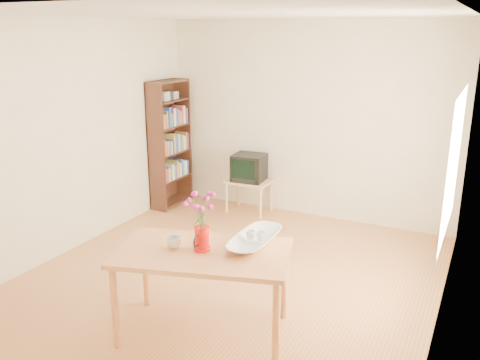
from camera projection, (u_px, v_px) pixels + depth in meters
The scene contains 11 objects.
room at pixel (229, 158), 4.81m from camera, with size 4.50×4.50×4.50m.
table at pixel (203, 260), 4.14m from camera, with size 1.57×1.16×0.75m.
tv_stand at pixel (249, 185), 7.07m from camera, with size 0.60×0.45×0.46m.
bookshelf at pixel (170, 148), 7.24m from camera, with size 0.28×0.70×1.80m.
pitcher at pixel (202, 239), 4.10m from camera, with size 0.14×0.21×0.21m.
flowers at pixel (201, 209), 4.02m from camera, with size 0.23×0.23×0.33m, color #E43598, non-canonical shape.
mug at pixel (174, 242), 4.15m from camera, with size 0.12×0.12×0.09m, color white.
bowl at pixel (255, 220), 4.18m from camera, with size 0.46×0.46×0.43m, color white.
teacup_a at pixel (250, 224), 4.21m from camera, with size 0.07×0.07×0.06m, color white.
teacup_b at pixel (261, 225), 4.19m from camera, with size 0.07×0.07×0.06m, color white.
television at pixel (250, 167), 7.00m from camera, with size 0.45×0.43×0.37m.
Camera 1 is at (2.23, -4.12, 2.47)m, focal length 38.00 mm.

